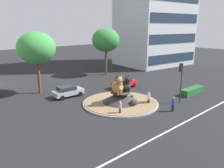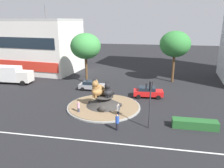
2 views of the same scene
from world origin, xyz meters
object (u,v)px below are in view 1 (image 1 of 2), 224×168
Objects in this scene: traffic_light_mast at (181,74)px; second_tree_near_tower at (106,40)px; pedestrian_pink_shirt at (120,107)px; pedestrian_white_shirt at (149,98)px; cat_statue_tabby at (118,86)px; cat_statue_black at (125,85)px; broadleaf_tree_behind_island at (36,48)px; sedan_on_far_lane at (68,91)px; pedestrian_blue_shirt at (173,104)px; hatchback_near_shophouse at (124,83)px; office_tower at (156,0)px.

second_tree_near_tower is at bearing -12.96° from traffic_light_mast.
pedestrian_white_shirt is at bearing 178.07° from pedestrian_pink_shirt.
cat_statue_black is (1.41, 0.09, -0.10)m from cat_statue_tabby.
broadleaf_tree_behind_island is at bearing -61.04° from pedestrian_white_shirt.
second_tree_near_tower reaches higher than cat_statue_tabby.
pedestrian_pink_shirt is at bearing -14.12° from cat_statue_tabby.
pedestrian_white_shirt is 0.39× the size of sedan_on_far_lane.
hatchback_near_shophouse is at bearing 31.17° from pedestrian_blue_shirt.
second_tree_near_tower reaches higher than sedan_on_far_lane.
traffic_light_mast is at bearing 164.45° from pedestrian_pink_shirt.
pedestrian_blue_shirt is 1.08× the size of pedestrian_pink_shirt.
second_tree_near_tower is 16.56m from sedan_on_far_lane.
broadleaf_tree_behind_island is 7.55m from sedan_on_far_lane.
pedestrian_white_shirt is 1.01× the size of pedestrian_pink_shirt.
cat_statue_tabby reaches higher than sedan_on_far_lane.
traffic_light_mast is at bearing -23.66° from pedestrian_blue_shirt.
cat_statue_black is at bearing -57.50° from sedan_on_far_lane.
office_tower is 35.90m from sedan_on_far_lane.
pedestrian_white_shirt is (-7.49, -17.24, -6.08)m from second_tree_near_tower.
cat_statue_black is 0.50× the size of hatchback_near_shophouse.
cat_statue_tabby is 1.38× the size of pedestrian_blue_shirt.
broadleaf_tree_behind_island reaches higher than sedan_on_far_lane.
cat_statue_tabby reaches higher than pedestrian_pink_shirt.
pedestrian_pink_shirt is 9.68m from sedan_on_far_lane.
pedestrian_white_shirt is at bearing 75.57° from cat_statue_tabby.
second_tree_near_tower is at bearing 153.57° from cat_statue_black.
pedestrian_blue_shirt is 0.42× the size of sedan_on_far_lane.
cat_statue_tabby is 8.12m from traffic_light_mast.
pedestrian_pink_shirt is (-12.42, -17.20, -6.09)m from second_tree_near_tower.
broadleaf_tree_behind_island is 2.01× the size of hatchback_near_shophouse.
sedan_on_far_lane is (-13.37, -7.57, -6.17)m from second_tree_near_tower.
pedestrian_blue_shirt reaches higher than hatchback_near_shophouse.
traffic_light_mast reaches higher than sedan_on_far_lane.
office_tower is 29.06m from hatchback_near_shophouse.
cat_statue_black reaches higher than pedestrian_pink_shirt.
traffic_light_mast is at bearing -129.11° from office_tower.
traffic_light_mast is 1.16× the size of hatchback_near_shophouse.
cat_statue_black is 17.94m from second_tree_near_tower.
traffic_light_mast is at bearing -49.21° from sedan_on_far_lane.
cat_statue_black is at bearing -144.43° from pedestrian_pink_shirt.
traffic_light_mast reaches higher than pedestrian_pink_shirt.
cat_statue_tabby is at bearing -80.94° from cat_statue_black.
pedestrian_white_shirt is (-25.23, -19.27, -15.05)m from office_tower.
cat_statue_black is 8.46m from sedan_on_far_lane.
pedestrian_pink_shirt is at bearing -77.17° from broadleaf_tree_behind_island.
cat_statue_black is 0.24× the size of second_tree_near_tower.
sedan_on_far_lane is 0.97× the size of hatchback_near_shophouse.
broadleaf_tree_behind_island is 15.93m from second_tree_near_tower.
office_tower is at bearing -46.88° from traffic_light_mast.
office_tower is at bearing 127.36° from cat_statue_black.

